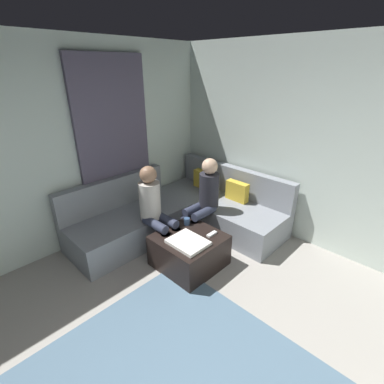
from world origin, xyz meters
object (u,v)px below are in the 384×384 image
at_px(sectional_couch, 182,213).
at_px(ottoman, 189,250).
at_px(person_on_couch_back, 204,197).
at_px(coffee_mug, 187,221).
at_px(person_on_couch_side, 155,207).
at_px(game_remote, 212,234).

distance_m(sectional_couch, ottoman, 0.88).
bearing_deg(sectional_couch, person_on_couch_back, 7.85).
height_order(coffee_mug, person_on_couch_side, person_on_couch_side).
height_order(person_on_couch_back, person_on_couch_side, same).
bearing_deg(game_remote, ottoman, -129.29).
xyz_separation_m(sectional_couch, person_on_couch_back, (0.40, 0.06, 0.38)).
bearing_deg(person_on_couch_side, person_on_couch_back, 159.85).
height_order(ottoman, coffee_mug, coffee_mug).
bearing_deg(ottoman, game_remote, 50.71).
bearing_deg(person_on_couch_side, coffee_mug, 129.82).
relative_size(sectional_couch, person_on_couch_side, 2.12).
bearing_deg(game_remote, sectional_couch, 159.58).
distance_m(sectional_couch, person_on_couch_back, 0.55).
bearing_deg(ottoman, coffee_mug, 140.71).
xyz_separation_m(ottoman, game_remote, (0.18, 0.22, 0.22)).
bearing_deg(coffee_mug, game_remote, 5.71).
bearing_deg(game_remote, person_on_couch_back, 141.10).
xyz_separation_m(coffee_mug, game_remote, (0.40, 0.04, -0.04)).
height_order(game_remote, person_on_couch_side, person_on_couch_side).
distance_m(ottoman, person_on_couch_back, 0.80).
bearing_deg(sectional_couch, ottoman, -38.29).
bearing_deg(ottoman, person_on_couch_side, -170.86).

